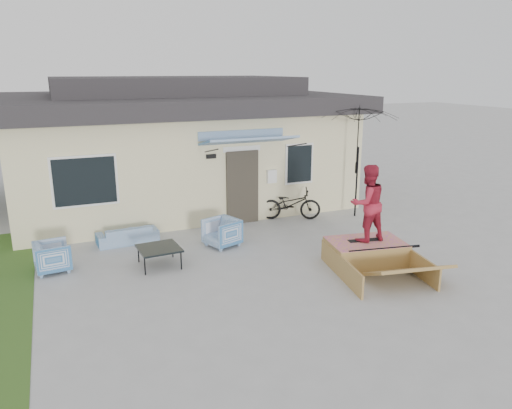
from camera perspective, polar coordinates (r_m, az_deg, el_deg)
name	(u,v)px	position (r m, az deg, el deg)	size (l,w,h in m)	color
ground	(277,290)	(9.97, 2.46, -9.96)	(90.00, 90.00, 0.00)	#A3A3A3
house	(176,142)	(16.75, -9.28, 7.23)	(10.80, 8.49, 4.10)	beige
loveseat	(127,232)	(12.88, -14.75, -3.09)	(1.52, 0.45, 0.59)	#2A68A6
armchair_left	(53,255)	(11.62, -22.61, -5.47)	(0.71, 0.67, 0.74)	#2A68A6
armchair_right	(222,231)	(12.25, -4.00, -3.10)	(0.75, 0.70, 0.77)	#2A68A6
coffee_table	(159,257)	(11.27, -11.19, -5.96)	(0.89, 0.89, 0.44)	black
bicycle	(291,201)	(14.39, 4.05, 0.46)	(0.62, 1.76, 1.13)	black
patio_umbrella	(358,159)	(14.72, 11.77, 5.23)	(2.22, 2.05, 2.20)	black
skate_ramp	(365,253)	(11.38, 12.62, -5.54)	(1.65, 2.20, 0.55)	olive
skateboard	(365,240)	(11.32, 12.59, -4.03)	(0.78, 0.20, 0.05)	black
skater	(368,202)	(11.06, 12.86, 0.31)	(0.84, 0.65, 1.72)	#A92136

